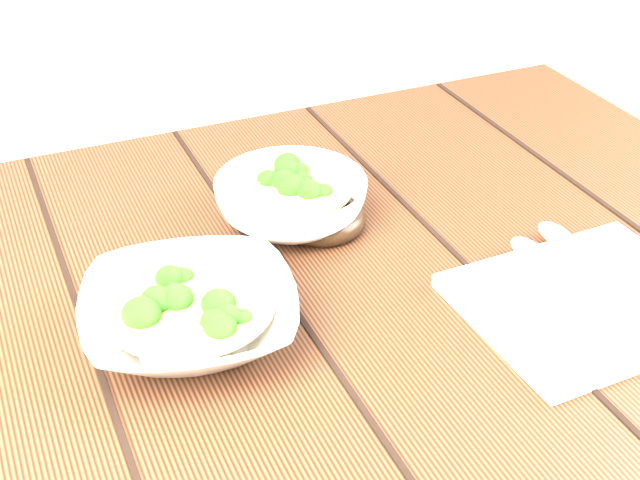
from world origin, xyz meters
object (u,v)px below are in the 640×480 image
at_px(table, 298,367).
at_px(soup_bowl_back, 291,200).
at_px(trivet, 321,218).
at_px(napkin, 588,302).
at_px(soup_bowl_front, 190,314).

bearing_deg(table, soup_bowl_back, 70.65).
bearing_deg(trivet, napkin, -53.07).
xyz_separation_m(table, soup_bowl_front, (-0.13, -0.05, 0.15)).
height_order(table, soup_bowl_front, soup_bowl_front).
relative_size(soup_bowl_back, trivet, 2.10).
bearing_deg(trivet, table, -127.44).
xyz_separation_m(soup_bowl_front, trivet, (0.19, 0.13, -0.02)).
bearing_deg(napkin, table, 145.80).
bearing_deg(soup_bowl_back, napkin, -52.02).
bearing_deg(soup_bowl_front, table, 19.48).
xyz_separation_m(soup_bowl_front, soup_bowl_back, (0.17, 0.16, 0.00)).
relative_size(soup_bowl_front, napkin, 1.00).
xyz_separation_m(soup_bowl_back, napkin, (0.21, -0.27, -0.02)).
bearing_deg(soup_bowl_front, trivet, 34.18).
distance_m(table, trivet, 0.17).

